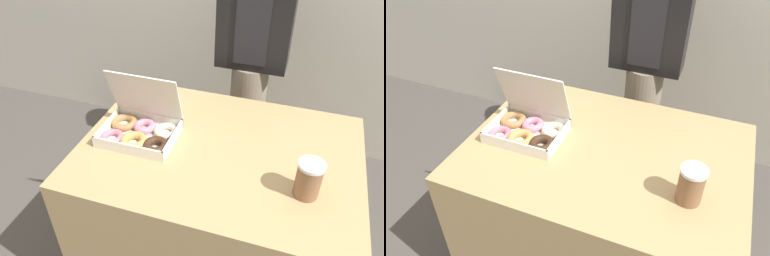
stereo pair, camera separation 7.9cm
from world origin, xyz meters
The scene contains 4 objects.
table centered at (0.00, 0.00, 0.38)m, with size 1.09×0.80×0.76m.
donut_box centered at (-0.33, -0.03, 0.80)m, with size 0.33×0.25×0.26m.
coffee_cup centered at (0.34, -0.14, 0.83)m, with size 0.09×0.09×0.14m.
person_customer centered at (-0.01, 0.67, 0.92)m, with size 0.36×0.24×1.58m.
Camera 1 is at (0.25, -1.11, 1.71)m, focal length 35.00 mm.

